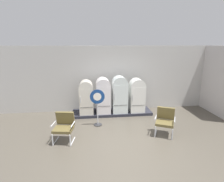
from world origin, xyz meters
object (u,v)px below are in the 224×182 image
at_px(refrigerator_0, 86,96).
at_px(sign_stand, 98,106).
at_px(refrigerator_2, 120,93).
at_px(armchair_left, 64,125).
at_px(refrigerator_1, 103,94).
at_px(refrigerator_3, 137,94).
at_px(armchair_right, 165,120).

distance_m(refrigerator_0, sign_stand, 1.15).
relative_size(refrigerator_0, refrigerator_2, 0.90).
relative_size(armchair_left, sign_stand, 0.66).
bearing_deg(armchair_left, refrigerator_1, 56.20).
relative_size(refrigerator_3, armchair_right, 1.56).
bearing_deg(refrigerator_2, sign_stand, -134.66).
relative_size(refrigerator_1, refrigerator_3, 1.04).
bearing_deg(sign_stand, armchair_right, -23.47).
relative_size(refrigerator_0, refrigerator_3, 0.98).
bearing_deg(refrigerator_3, refrigerator_1, 178.36).
relative_size(refrigerator_2, refrigerator_3, 1.08).
xyz_separation_m(refrigerator_0, refrigerator_2, (1.47, -0.01, 0.08)).
height_order(armchair_left, armchair_right, same).
bearing_deg(armchair_left, refrigerator_3, 35.38).
xyz_separation_m(armchair_left, sign_stand, (1.14, 1.05, 0.24)).
relative_size(refrigerator_2, armchair_left, 1.70).
height_order(refrigerator_1, refrigerator_3, refrigerator_1).
relative_size(refrigerator_3, sign_stand, 1.04).
distance_m(refrigerator_0, refrigerator_1, 0.74).
bearing_deg(armchair_right, refrigerator_2, 122.02).
bearing_deg(armchair_left, refrigerator_2, 44.02).
xyz_separation_m(refrigerator_0, armchair_left, (-0.69, -2.10, -0.37)).
relative_size(refrigerator_0, armchair_right, 1.53).
relative_size(refrigerator_1, armchair_right, 1.62).
xyz_separation_m(armchair_right, sign_stand, (-2.31, 1.00, 0.24)).
bearing_deg(armchair_left, refrigerator_0, 71.81).
bearing_deg(refrigerator_1, armchair_left, -123.80).
height_order(refrigerator_0, sign_stand, refrigerator_0).
distance_m(refrigerator_1, sign_stand, 1.14).
xyz_separation_m(refrigerator_2, armchair_right, (1.28, -2.04, -0.45)).
xyz_separation_m(refrigerator_1, refrigerator_2, (0.74, -0.04, 0.04)).
bearing_deg(refrigerator_3, armchair_left, -144.62).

